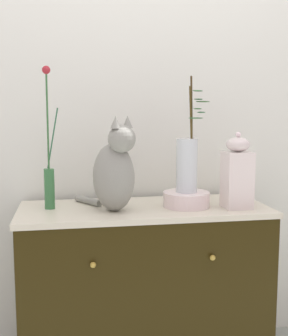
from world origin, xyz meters
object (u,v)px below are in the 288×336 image
object	(u,v)px
bowl_porcelain	(186,199)
jar_lidded_porcelain	(237,174)
vase_slim_green	(49,173)
sideboard	(144,290)
cat_sitting	(114,172)
vase_glass_clear	(187,162)

from	to	relation	value
bowl_porcelain	jar_lidded_porcelain	distance (m)	0.26
vase_slim_green	jar_lidded_porcelain	xyz separation A→B (m)	(0.84, -0.13, -0.01)
sideboard	bowl_porcelain	distance (m)	0.48
sideboard	cat_sitting	world-z (taller)	cat_sitting
sideboard	cat_sitting	size ratio (longest dim) A/B	2.72
jar_lidded_porcelain	bowl_porcelain	bearing A→B (deg)	163.75
vase_slim_green	sideboard	bearing A→B (deg)	-4.80
sideboard	vase_slim_green	bearing A→B (deg)	175.20
sideboard	bowl_porcelain	size ratio (longest dim) A/B	5.32
bowl_porcelain	jar_lidded_porcelain	xyz separation A→B (m)	(0.22, -0.06, 0.12)
cat_sitting	vase_slim_green	xyz separation A→B (m)	(-0.28, 0.10, -0.01)
bowl_porcelain	vase_glass_clear	size ratio (longest dim) A/B	0.41
vase_glass_clear	jar_lidded_porcelain	xyz separation A→B (m)	(0.22, -0.06, -0.05)
vase_glass_clear	sideboard	bearing A→B (deg)	170.56
vase_slim_green	bowl_porcelain	distance (m)	0.63
vase_slim_green	jar_lidded_porcelain	distance (m)	0.85
sideboard	bowl_porcelain	bearing A→B (deg)	-9.17
bowl_porcelain	cat_sitting	bearing A→B (deg)	-174.91
vase_slim_green	vase_glass_clear	bearing A→B (deg)	-6.27
cat_sitting	vase_slim_green	size ratio (longest dim) A/B	0.66
sideboard	cat_sitting	distance (m)	0.60
cat_sitting	vase_glass_clear	world-z (taller)	vase_glass_clear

